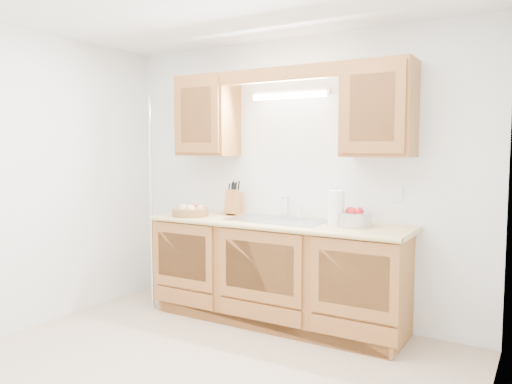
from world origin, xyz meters
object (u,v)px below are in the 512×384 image
Objects in this scene: paper_towel at (336,208)px; fruit_basket at (191,211)px; knife_block at (233,202)px; apple_bowl at (354,218)px.

fruit_basket is at bearing -174.54° from paper_towel.
knife_block is (0.29, 0.27, 0.07)m from fruit_basket.
knife_block reaches higher than fruit_basket.
apple_bowl is (0.13, 0.05, -0.07)m from paper_towel.
apple_bowl reaches higher than fruit_basket.
knife_block is at bearing 42.27° from fruit_basket.
apple_bowl is at bearing -12.25° from knife_block.
paper_towel is at bearing -160.38° from apple_bowl.
fruit_basket is 1.06× the size of knife_block.
knife_block is 1.09m from paper_towel.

